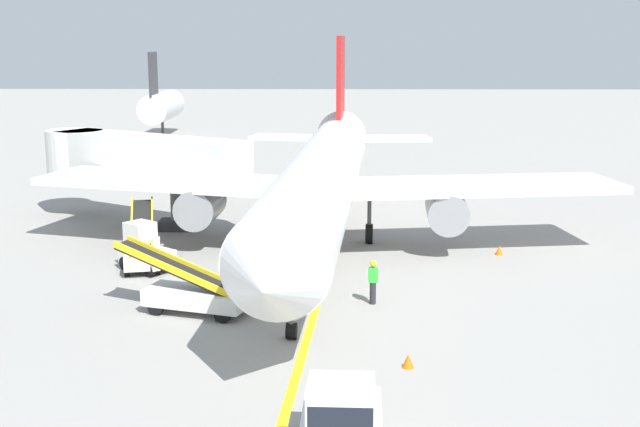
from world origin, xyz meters
The scene contains 12 objects.
ground_plane centered at (0.00, 0.00, 0.00)m, with size 300.00×300.00×0.00m, color gray.
taxi_line_yellow centered at (1.10, 5.00, 0.00)m, with size 0.30×80.00×0.01m, color yellow.
airliner centered at (1.14, 12.93, 3.42)m, with size 28.54×35.34×10.10m.
jet_bridge centered at (-9.34, 18.69, 3.54)m, with size 12.29×8.76×4.85m.
pushback_tug centered at (1.91, -7.36, 0.99)m, with size 2.01×3.66×2.20m.
baggage_tug_near_wing centered at (-6.48, 9.16, 0.93)m, with size 2.68×2.52×2.10m.
belt_loader_forward_hold centered at (-3.40, 3.50, 0.78)m, with size 5.15×2.68×2.59m.
belt_loader_aft_hold centered at (-6.74, 9.82, 0.78)m, with size 2.26×5.16×2.59m.
ground_crew_marshaller centered at (3.19, 4.69, 0.91)m, with size 0.36×0.24×1.70m.
safety_cone_nose_left centered at (9.41, 12.07, 0.22)m, with size 0.36×0.36×0.44m, color orange.
safety_cone_nose_right centered at (3.99, -1.49, 0.22)m, with size 0.36×0.36×0.44m, color orange.
distant_aircraft_mid_left centered at (-16.54, 60.81, 3.22)m, with size 3.00×10.10×8.80m.
Camera 1 is at (1.74, -24.75, 9.69)m, focal length 45.61 mm.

